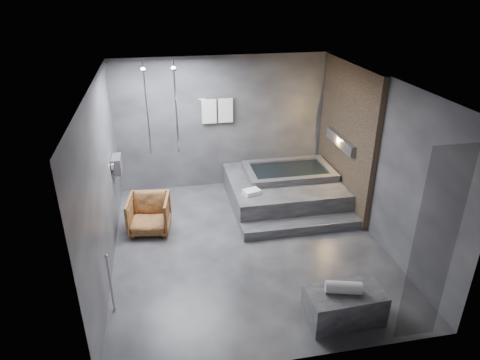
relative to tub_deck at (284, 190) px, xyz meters
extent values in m
plane|color=#29292B|center=(-1.05, -1.45, -0.25)|extent=(5.00, 5.00, 0.00)
cube|color=#444446|center=(-1.05, -1.45, 2.55)|extent=(4.50, 5.00, 0.04)
cube|color=#323236|center=(-1.05, 1.05, 1.15)|extent=(4.50, 0.04, 2.80)
cube|color=#323236|center=(-1.05, -3.95, 1.15)|extent=(4.50, 0.04, 2.80)
cube|color=#323236|center=(-3.30, -1.45, 1.15)|extent=(0.04, 5.00, 2.80)
cube|color=#323236|center=(1.20, -1.45, 1.15)|extent=(0.04, 5.00, 2.80)
cube|color=#846A4D|center=(1.14, -0.20, 1.15)|extent=(0.10, 2.40, 2.78)
cube|color=#FF9938|center=(1.06, -0.20, 1.05)|extent=(0.14, 1.20, 0.20)
cube|color=slate|center=(-3.21, -0.05, 0.85)|extent=(0.16, 0.42, 0.30)
imported|color=beige|center=(-3.20, -0.15, 0.80)|extent=(0.08, 0.08, 0.21)
imported|color=beige|center=(-3.20, 0.05, 0.78)|extent=(0.07, 0.07, 0.15)
cylinder|color=silver|center=(-2.05, 0.60, 1.65)|extent=(0.04, 0.04, 1.80)
cylinder|color=silver|center=(-2.60, 0.60, 1.65)|extent=(0.04, 0.04, 1.80)
cylinder|color=silver|center=(-1.20, 0.99, 1.70)|extent=(0.75, 0.02, 0.02)
cube|color=white|center=(-1.37, 0.97, 1.45)|extent=(0.30, 0.06, 0.50)
cube|color=white|center=(-1.03, 0.97, 1.45)|extent=(0.30, 0.06, 0.50)
cylinder|color=silver|center=(-3.20, -2.65, 0.20)|extent=(0.04, 0.04, 0.90)
cube|color=black|center=(0.60, -3.90, 1.10)|extent=(0.55, 0.01, 2.60)
cube|color=#2D2D2F|center=(0.00, 0.00, 0.00)|extent=(2.20, 2.00, 0.50)
cube|color=#2D2D2F|center=(0.00, -1.18, -0.16)|extent=(2.20, 0.36, 0.18)
cube|color=#323234|center=(-0.15, -3.41, -0.02)|extent=(1.03, 0.60, 0.46)
imported|color=#4A2912|center=(-2.70, -0.64, 0.08)|extent=(0.81, 0.83, 0.67)
cylinder|color=silver|center=(-0.20, -3.42, 0.29)|extent=(0.50, 0.29, 0.17)
cube|color=white|center=(-0.79, -0.52, 0.29)|extent=(0.36, 0.31, 0.08)
camera|label=1|loc=(-2.36, -7.49, 3.95)|focal=32.00mm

